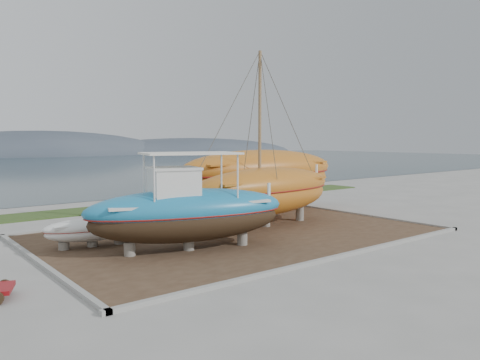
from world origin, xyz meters
TOP-DOWN VIEW (x-y plane):
  - ground at (0.00, 0.00)m, footprint 140.00×140.00m
  - dirt_patch at (0.00, 4.00)m, footprint 18.00×12.00m
  - curb_frame at (0.00, 4.00)m, footprint 18.60×12.60m
  - grass_strip at (0.00, 15.50)m, footprint 44.00×3.00m
  - blue_caique at (-3.74, 2.45)m, footprint 8.66×4.63m
  - white_dinghy at (-6.58, 5.53)m, footprint 4.12×2.08m
  - orange_sailboat at (2.20, 4.39)m, footprint 9.45×3.33m
  - orange_bare_hull at (5.41, 8.47)m, footprint 11.60×4.02m

SIDE VIEW (x-z plane):
  - ground at x=0.00m, z-range 0.00..0.00m
  - dirt_patch at x=0.00m, z-range 0.00..0.06m
  - grass_strip at x=0.00m, z-range 0.00..0.08m
  - curb_frame at x=0.00m, z-range 0.00..0.15m
  - white_dinghy at x=-6.58m, z-range 0.06..1.24m
  - orange_bare_hull at x=5.41m, z-range 0.06..3.81m
  - blue_caique at x=-3.74m, z-range 0.06..4.04m
  - orange_sailboat at x=2.20m, z-range 0.06..8.95m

